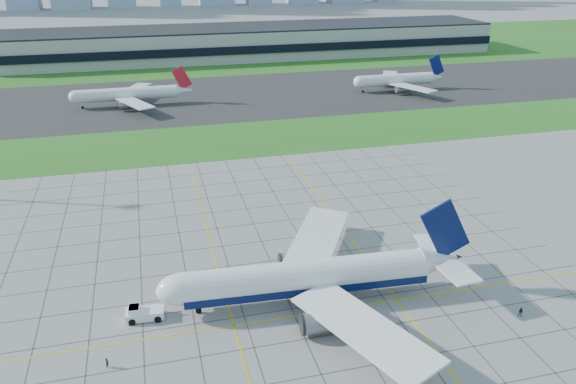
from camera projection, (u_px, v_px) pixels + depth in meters
name	position (u px, v px, depth m)	size (l,w,h in m)	color
ground	(292.00, 309.00, 92.76)	(1400.00, 1400.00, 0.00)	gray
grass_median	(217.00, 141.00, 172.50)	(700.00, 35.00, 0.04)	#2D621C
asphalt_taxiway	(197.00, 98.00, 221.23)	(700.00, 75.00, 0.04)	#383838
grass_far	(176.00, 52.00, 318.70)	(700.00, 145.00, 0.04)	#2D621C
apron_markings	(278.00, 274.00, 102.68)	(120.00, 130.00, 0.03)	#474744
terminal	(254.00, 41.00, 302.47)	(260.00, 43.00, 15.80)	#B7B7B2
airliner	(309.00, 277.00, 93.20)	(53.36, 53.95, 16.79)	white
pushback_tug	(143.00, 313.00, 89.94)	(8.83, 3.38, 2.44)	white
crew_near	(107.00, 363.00, 79.63)	(0.58, 0.38, 1.59)	black
crew_far	(521.00, 312.00, 90.61)	(0.79, 0.62, 1.64)	black
distant_jet_1	(129.00, 94.00, 209.00)	(42.61, 42.66, 14.08)	white
distant_jet_2	(397.00, 80.00, 231.22)	(37.76, 42.66, 14.08)	white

